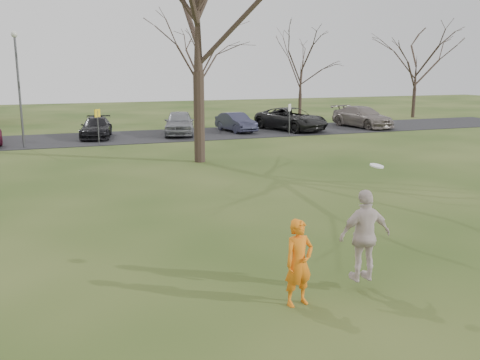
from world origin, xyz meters
The scene contains 14 objects.
ground centered at (0.00, 0.00, 0.00)m, with size 120.00×120.00×0.00m, color #1E380F.
parking_strip centered at (0.00, 25.00, 0.02)m, with size 62.00×6.50×0.04m, color black.
player_defender centered at (-0.41, -0.31, 0.83)m, with size 0.61×0.40×1.67m, color orange.
car_3 centered at (-1.84, 25.28, 0.67)m, with size 1.78×4.37×1.27m, color black.
car_4 centered at (3.43, 24.93, 0.83)m, with size 1.86×4.62×1.57m, color gray.
car_5 centered at (7.51, 25.31, 0.68)m, with size 1.36×3.90×1.28m, color #2E2E45.
car_6 centered at (11.45, 24.73, 0.83)m, with size 2.61×5.65×1.57m, color black.
car_7 centered at (17.21, 24.59, 0.80)m, with size 2.13×5.24×1.52m, color gray.
catching_play centered at (1.09, -0.18, 1.15)m, with size 1.11×0.51×2.36m.
lamp_post centered at (-6.00, 22.50, 3.97)m, with size 0.34×0.34×6.27m.
sign_yellow centered at (-2.00, 22.00, 1.45)m, with size 0.35×0.35×2.08m.
sign_white centered at (10.00, 22.00, 1.45)m, with size 0.35×0.35×2.08m.
big_tree centered at (2.00, 15.00, 7.00)m, with size 9.00×9.00×14.00m, color #352821, non-canonical shape.
small_tree_row centered at (4.38, 30.06, 3.89)m, with size 55.00×5.90×8.50m.
Camera 1 is at (-4.59, -8.52, 4.40)m, focal length 38.98 mm.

